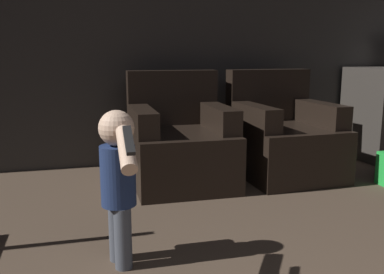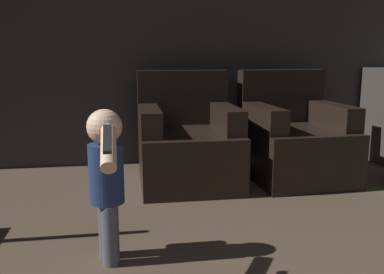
# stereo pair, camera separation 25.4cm
# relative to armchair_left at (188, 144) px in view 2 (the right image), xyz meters

# --- Properties ---
(wall_back) EXTENTS (8.40, 0.05, 2.60)m
(wall_back) POSITION_rel_armchair_left_xyz_m (0.06, 0.73, 0.97)
(wall_back) COLOR #33302D
(wall_back) RESTS_ON ground_plane
(armchair_left) EXTENTS (0.81, 0.91, 0.93)m
(armchair_left) POSITION_rel_armchair_left_xyz_m (0.00, 0.00, 0.00)
(armchair_left) COLOR black
(armchair_left) RESTS_ON ground_plane
(armchair_right) EXTENTS (0.84, 0.93, 0.93)m
(armchair_right) POSITION_rel_armchair_left_xyz_m (0.95, -0.00, 0.00)
(armchair_right) COLOR black
(armchair_right) RESTS_ON ground_plane
(person_toddler) EXTENTS (0.18, 0.56, 0.81)m
(person_toddler) POSITION_rel_armchair_left_xyz_m (-0.63, -1.34, 0.15)
(person_toddler) COLOR #474C56
(person_toddler) RESTS_ON ground_plane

